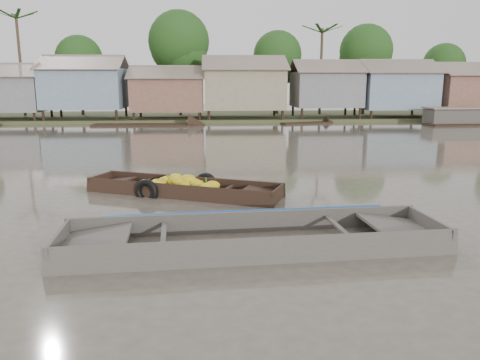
{
  "coord_description": "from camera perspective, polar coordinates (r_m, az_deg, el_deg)",
  "views": [
    {
      "loc": [
        -0.64,
        -10.31,
        3.32
      ],
      "look_at": [
        0.2,
        1.52,
        0.8
      ],
      "focal_mm": 35.0,
      "sensor_mm": 36.0,
      "label": 1
    }
  ],
  "objects": [
    {
      "name": "viewer_boat",
      "position": [
        9.66,
        1.81,
        -7.7
      ],
      "size": [
        7.88,
        2.53,
        0.62
      ],
      "rotation": [
        0.0,
        0.0,
        0.07
      ],
      "color": "#443F3A",
      "rests_on": "ground"
    },
    {
      "name": "distant_boats",
      "position": [
        37.04,
        17.14,
        6.68
      ],
      "size": [
        48.19,
        15.1,
        1.38
      ],
      "color": "black",
      "rests_on": "ground"
    },
    {
      "name": "ground",
      "position": [
        10.85,
        -0.49,
        -5.83
      ],
      "size": [
        120.0,
        120.0,
        0.0
      ],
      "primitive_type": "plane",
      "color": "#4E473C",
      "rests_on": "ground"
    },
    {
      "name": "banana_boat",
      "position": [
        14.09,
        -7.19,
        -1.01
      ],
      "size": [
        6.0,
        3.64,
        0.82
      ],
      "rotation": [
        0.0,
        0.0,
        -0.41
      ],
      "color": "black",
      "rests_on": "ground"
    },
    {
      "name": "riverbank",
      "position": [
        42.33,
        0.92,
        11.67
      ],
      "size": [
        120.0,
        12.47,
        10.22
      ],
      "color": "#384723",
      "rests_on": "ground"
    }
  ]
}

